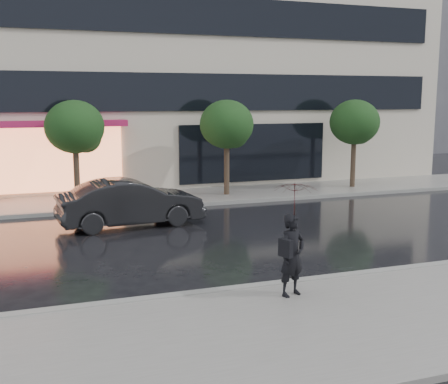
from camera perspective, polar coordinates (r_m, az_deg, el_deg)
name	(u,v)px	position (r m, az deg, el deg)	size (l,w,h in m)	color
ground	(250,276)	(13.14, 2.68, -8.48)	(120.00, 120.00, 0.00)	black
sidewalk_near	(319,326)	(10.37, 9.63, -13.32)	(60.00, 4.50, 0.12)	slate
sidewalk_far	(154,199)	(22.68, -7.10, -0.68)	(60.00, 3.50, 0.12)	slate
curb_near	(268,286)	(12.25, 4.46, -9.52)	(60.00, 0.25, 0.14)	gray
curb_far	(164,206)	(21.00, -6.07, -1.46)	(60.00, 0.25, 0.14)	gray
bg_building_right	(416,49)	(50.25, 18.89, 13.56)	(12.00, 12.00, 16.00)	#4C4C54
tree_mid_west	(76,129)	(21.70, -14.77, 6.23)	(2.20, 2.20, 3.99)	#33261C
tree_mid_east	(228,126)	(22.99, 0.40, 6.71)	(2.20, 2.20, 3.99)	#33261C
tree_far_east	(355,124)	(25.65, 13.20, 6.76)	(2.20, 2.20, 3.99)	#33261C
parked_car	(131,203)	(18.13, -9.46, -1.09)	(1.60, 4.59, 1.51)	black
pedestrian_with_umbrella	(294,223)	(11.24, 7.12, -3.17)	(1.13, 1.14, 2.31)	black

